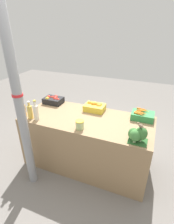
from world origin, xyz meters
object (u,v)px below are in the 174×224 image
object	(u,v)px
juice_bottle_golden	(30,111)
juice_bottle_cloudy	(36,112)
broccoli_pile	(137,135)
orange_crate	(95,107)
apple_crate	(54,100)
juice_bottle_amber	(23,110)
carrot_crate	(143,115)
sparrow_bird	(141,125)
pickle_jar	(80,125)
support_pole	(19,103)

from	to	relation	value
juice_bottle_golden	juice_bottle_cloudy	xyz separation A→B (m)	(0.11, -0.00, 0.01)
broccoli_pile	juice_bottle_cloudy	size ratio (longest dim) A/B	0.78
orange_crate	juice_bottle_cloudy	world-z (taller)	juice_bottle_cloudy
apple_crate	juice_bottle_amber	distance (m)	0.61
carrot_crate	juice_bottle_amber	distance (m)	1.73
juice_bottle_golden	sparrow_bird	bearing A→B (deg)	0.13
orange_crate	juice_bottle_amber	distance (m)	1.08
apple_crate	broccoli_pile	bearing A→B (deg)	-21.45
juice_bottle_golden	juice_bottle_cloudy	world-z (taller)	juice_bottle_cloudy
orange_crate	pickle_jar	world-z (taller)	orange_crate
apple_crate	juice_bottle_amber	bearing A→B (deg)	-103.29
support_pole	juice_bottle_cloudy	size ratio (longest dim) A/B	8.30
juice_bottle_amber	juice_bottle_golden	size ratio (longest dim) A/B	1.02
juice_bottle_amber	orange_crate	bearing A→B (deg)	33.50
broccoli_pile	sparrow_bird	size ratio (longest dim) A/B	2.06
juice_bottle_golden	sparrow_bird	world-z (taller)	juice_bottle_golden
juice_bottle_golden	sparrow_bird	xyz separation A→B (m)	(1.53, 0.00, 0.11)
orange_crate	juice_bottle_golden	distance (m)	0.98
apple_crate	broccoli_pile	world-z (taller)	broccoli_pile
juice_bottle_golden	pickle_jar	distance (m)	0.78
broccoli_pile	juice_bottle_cloudy	distance (m)	1.40
support_pole	pickle_jar	world-z (taller)	support_pole
orange_crate	juice_bottle_amber	xyz separation A→B (m)	(-0.90, -0.60, 0.05)
broccoli_pile	juice_bottle_golden	distance (m)	1.51
broccoli_pile	juice_bottle_amber	xyz separation A→B (m)	(-1.63, -0.01, 0.02)
broccoli_pile	juice_bottle_golden	xyz separation A→B (m)	(-1.51, -0.01, 0.02)
juice_bottle_amber	sparrow_bird	world-z (taller)	juice_bottle_amber
orange_crate	juice_bottle_golden	bearing A→B (deg)	-142.66
carrot_crate	juice_bottle_golden	distance (m)	1.62
pickle_jar	orange_crate	bearing A→B (deg)	89.99
orange_crate	juice_bottle_amber	size ratio (longest dim) A/B	1.15
apple_crate	orange_crate	xyz separation A→B (m)	(0.76, 0.00, 0.00)
pickle_jar	carrot_crate	bearing A→B (deg)	38.60
juice_bottle_golden	carrot_crate	bearing A→B (deg)	21.36
carrot_crate	juice_bottle_golden	size ratio (longest dim) A/B	1.17
juice_bottle_cloudy	pickle_jar	distance (m)	0.68
carrot_crate	support_pole	bearing A→B (deg)	-145.38
apple_crate	pickle_jar	size ratio (longest dim) A/B	2.59
broccoli_pile	juice_bottle_amber	bearing A→B (deg)	-179.76
carrot_crate	juice_bottle_golden	xyz separation A→B (m)	(-1.51, -0.59, 0.06)
broccoli_pile	juice_bottle_amber	world-z (taller)	juice_bottle_amber
juice_bottle_amber	pickle_jar	bearing A→B (deg)	0.51
broccoli_pile	pickle_jar	distance (m)	0.73
orange_crate	broccoli_pile	bearing A→B (deg)	-38.87
juice_bottle_golden	pickle_jar	size ratio (longest dim) A/B	2.21
juice_bottle_golden	sparrow_bird	distance (m)	1.53
support_pole	apple_crate	size ratio (longest dim) A/B	7.97
support_pole	broccoli_pile	size ratio (longest dim) A/B	10.66
sparrow_bird	carrot_crate	bearing A→B (deg)	-49.61
apple_crate	pickle_jar	bearing A→B (deg)	-37.57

